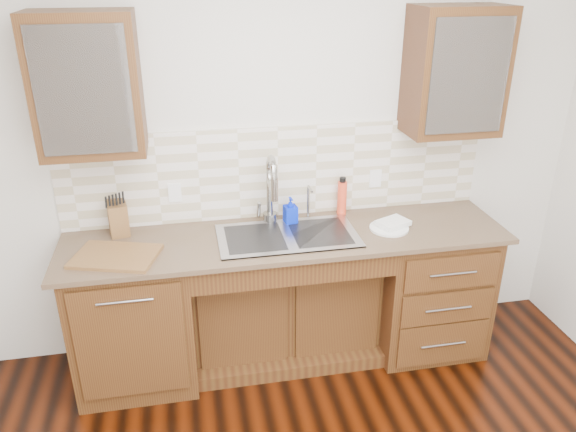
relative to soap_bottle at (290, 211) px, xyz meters
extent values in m
cube|color=silver|center=(-0.05, 0.21, 0.35)|extent=(4.00, 0.10, 2.70)
cube|color=#593014|center=(-1.00, -0.15, -0.56)|extent=(0.70, 0.62, 0.88)
cube|color=#593014|center=(-0.05, -0.06, -0.65)|extent=(1.20, 0.44, 0.70)
cube|color=#593014|center=(0.90, -0.15, -0.56)|extent=(0.70, 0.62, 0.88)
cube|color=#84705B|center=(-0.05, -0.17, -0.10)|extent=(2.70, 0.65, 0.03)
cube|color=beige|center=(-0.05, 0.15, 0.21)|extent=(2.70, 0.02, 0.59)
cube|color=#9E9EA5|center=(-0.05, -0.18, -0.17)|extent=(0.84, 0.46, 0.19)
cylinder|color=#999993|center=(-0.12, 0.05, 0.11)|extent=(0.04, 0.04, 0.40)
cylinder|color=#999993|center=(0.13, 0.06, 0.03)|extent=(0.02, 0.02, 0.24)
cube|color=#593014|center=(-1.10, -0.01, 0.83)|extent=(0.55, 0.34, 0.75)
cube|color=#593014|center=(1.00, -0.01, 0.83)|extent=(0.55, 0.34, 0.75)
cube|color=white|center=(-0.70, 0.13, 0.12)|extent=(0.08, 0.01, 0.12)
cube|color=white|center=(0.60, 0.13, 0.12)|extent=(0.08, 0.01, 0.12)
imported|color=#0521CC|center=(0.00, 0.00, 0.00)|extent=(0.09, 0.09, 0.17)
cylinder|color=#ED4424|center=(0.36, 0.07, 0.03)|extent=(0.07, 0.07, 0.23)
cylinder|color=white|center=(0.58, -0.20, -0.08)|extent=(0.25, 0.25, 0.01)
cube|color=silver|center=(0.62, -0.18, -0.06)|extent=(0.23, 0.20, 0.03)
cube|color=brown|center=(-1.05, 0.07, 0.01)|extent=(0.14, 0.20, 0.20)
cube|color=#93704B|center=(-1.05, -0.26, -0.08)|extent=(0.53, 0.44, 0.02)
imported|color=silver|center=(-1.18, -0.01, 0.77)|extent=(0.15, 0.15, 0.09)
imported|color=white|center=(-1.03, -0.01, 0.78)|extent=(0.12, 0.12, 0.10)
imported|color=white|center=(0.94, -0.01, 0.78)|extent=(0.13, 0.13, 0.10)
imported|color=white|center=(1.04, -0.01, 0.78)|extent=(0.14, 0.14, 0.10)
camera|label=1|loc=(-0.63, -3.16, 1.42)|focal=35.00mm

